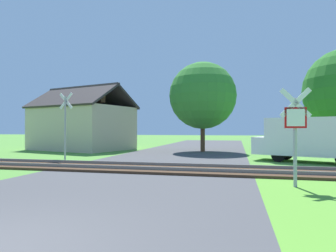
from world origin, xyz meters
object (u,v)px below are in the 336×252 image
at_px(crossing_sign_far, 65,121).
at_px(tree_center, 203,96).
at_px(mail_truck, 308,138).
at_px(stop_sign_near, 295,128).
at_px(house, 82,127).

distance_m(crossing_sign_far, tree_center, 10.51).
bearing_deg(tree_center, mail_truck, -44.94).
distance_m(stop_sign_near, house, 19.12).
bearing_deg(tree_center, house, -179.97).
height_order(stop_sign_near, crossing_sign_far, crossing_sign_far).
bearing_deg(tree_center, stop_sign_near, -72.49).
relative_size(house, mail_truck, 1.69).
bearing_deg(crossing_sign_far, house, 124.48).
relative_size(stop_sign_near, mail_truck, 0.54).
relative_size(crossing_sign_far, house, 0.41).
height_order(house, tree_center, tree_center).
relative_size(stop_sign_near, house, 0.32).
height_order(house, mail_truck, house).
distance_m(crossing_sign_far, mail_truck, 12.50).
height_order(tree_center, mail_truck, tree_center).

